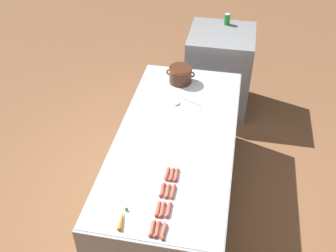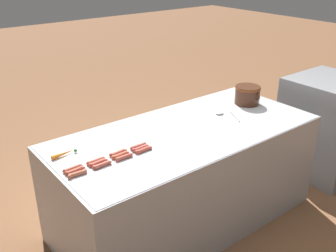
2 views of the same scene
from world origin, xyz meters
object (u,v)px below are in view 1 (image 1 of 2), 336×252
Objects in this scene: hot_dog_7 at (172,174)px; hot_dog_11 at (176,175)px; back_cabinet at (219,71)px; hot_dog_9 at (169,210)px; hot_dog_2 at (162,190)px; serving_spoon at (181,103)px; hot_dog_1 at (158,209)px; hot_dog_3 at (167,174)px; hot_dog_10 at (173,191)px; carrot at (122,218)px; hot_dog_0 at (152,228)px; hot_dog_8 at (164,231)px; soda_can at (227,19)px; bean_pot at (180,74)px; hot_dog_4 at (157,229)px; hot_dog_6 at (167,191)px; hot_dog_5 at (162,210)px.

hot_dog_11 is at bearing 3.12° from hot_dog_7.
back_cabinet reaches higher than hot_dog_9.
serving_spoon is at bearing 92.12° from hot_dog_2.
hot_dog_3 is (-0.00, 0.33, 0.00)m from hot_dog_1.
hot_dog_10 is 0.74× the size of carrot.
hot_dog_0 is 0.49m from hot_dog_3.
back_cabinet is 2.62m from carrot.
hot_dog_8 is at bearing -77.17° from hot_dog_2.
soda_can reaches higher than hot_dog_2.
bean_pot reaches higher than hot_dog_0.
bean_pot reaches higher than hot_dog_1.
bean_pot is at bearing 96.71° from hot_dog_9.
hot_dog_7 is (0.04, 0.49, 0.00)m from hot_dog_0.
soda_can is (0.17, 2.66, 0.18)m from hot_dog_9.
hot_dog_4 is at bearing -94.12° from hot_dog_11.
hot_dog_6 is 1.00× the size of hot_dog_11.
hot_dog_1 is 0.17m from hot_dog_6.
hot_dog_10 is 0.41m from carrot.
hot_dog_3 is 0.07m from hot_dog_11.
hot_dog_0 is 0.22m from carrot.
soda_can is (0.17, 2.83, 0.18)m from hot_dog_8.
bean_pot is 2.25× the size of soda_can.
serving_spoon is at bearing -101.18° from soda_can.
hot_dog_0 is at bearing -10.33° from carrot.
soda_can reaches higher than hot_dog_3.
back_cabinet is 7.22× the size of hot_dog_6.
hot_dog_1 is at bearing -87.97° from serving_spoon.
hot_dog_4 is 1.00× the size of hot_dog_9.
hot_dog_4 is at bearing -86.20° from hot_dog_3.
hot_dog_1 and hot_dog_9 have the same top height.
hot_dog_11 is 1.07× the size of soda_can.
hot_dog_5 is (0.04, -0.17, 0.00)m from hot_dog_2.
hot_dog_2 is at bearing 114.67° from hot_dog_9.
hot_dog_11 is (0.03, 0.17, 0.00)m from hot_dog_6.
hot_dog_9 is 1.23m from serving_spoon.
hot_dog_2 is 0.35m from hot_dog_8.
hot_dog_7 is 1.00× the size of hot_dog_11.
hot_dog_5 is at bearing -84.42° from hot_dog_3.
bean_pot reaches higher than hot_dog_7.
hot_dog_6 and hot_dog_10 have the same top height.
back_cabinet is 2.15m from hot_dog_11.
hot_dog_4 is at bearing -94.24° from soda_can.
hot_dog_9 is at bearing 76.50° from hot_dog_4.
hot_dog_2 is at bearing -95.61° from soda_can.
hot_dog_5 is at bearing 78.05° from hot_dog_0.
hot_dog_9 is at bearing -83.29° from bean_pot.
hot_dog_8 is 1.00× the size of hot_dog_11.
hot_dog_8 is 1.76m from bean_pot.
hot_dog_5 is at bearing 0.35° from hot_dog_1.
hot_dog_11 is at bearing 90.69° from hot_dog_8.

